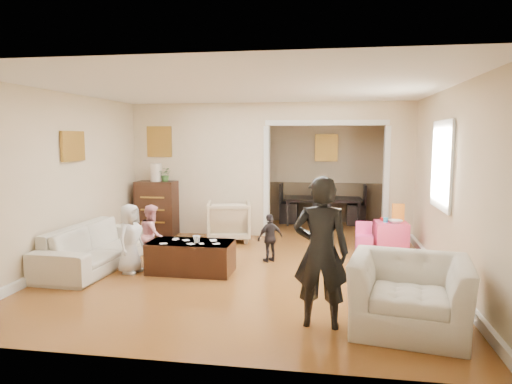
% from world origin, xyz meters
% --- Properties ---
extents(floor, '(7.00, 7.00, 0.00)m').
position_xyz_m(floor, '(0.00, 0.00, 0.00)').
color(floor, '#A55D2A').
rests_on(floor, ground).
extents(partition_left, '(2.75, 0.18, 2.60)m').
position_xyz_m(partition_left, '(-1.38, 1.80, 1.30)').
color(partition_left, beige).
rests_on(partition_left, ground).
extents(partition_right, '(0.55, 0.18, 2.60)m').
position_xyz_m(partition_right, '(2.48, 1.80, 1.30)').
color(partition_right, beige).
rests_on(partition_right, ground).
extents(partition_header, '(2.22, 0.18, 0.35)m').
position_xyz_m(partition_header, '(1.10, 1.80, 2.42)').
color(partition_header, beige).
rests_on(partition_header, partition_right).
extents(window_pane, '(0.03, 0.95, 1.10)m').
position_xyz_m(window_pane, '(2.73, -0.40, 1.55)').
color(window_pane, white).
rests_on(window_pane, ground).
extents(framed_art_partition, '(0.45, 0.03, 0.55)m').
position_xyz_m(framed_art_partition, '(-2.20, 1.70, 1.85)').
color(framed_art_partition, brown).
rests_on(framed_art_partition, partition_left).
extents(framed_art_sofa_wall, '(0.03, 0.55, 0.40)m').
position_xyz_m(framed_art_sofa_wall, '(-2.71, -0.60, 1.80)').
color(framed_art_sofa_wall, brown).
extents(framed_art_alcove, '(0.45, 0.03, 0.55)m').
position_xyz_m(framed_art_alcove, '(1.10, 3.44, 1.70)').
color(framed_art_alcove, brown).
extents(sofa, '(0.94, 2.18, 0.63)m').
position_xyz_m(sofa, '(-2.25, -0.84, 0.31)').
color(sofa, beige).
rests_on(sofa, ground).
extents(armchair_back, '(0.94, 0.96, 0.74)m').
position_xyz_m(armchair_back, '(-0.68, 1.22, 0.37)').
color(armchair_back, '#C7AD8A').
rests_on(armchair_back, ground).
extents(armchair_front, '(1.30, 1.18, 0.74)m').
position_xyz_m(armchair_front, '(1.98, -2.49, 0.37)').
color(armchair_front, beige).
rests_on(armchair_front, ground).
extents(dresser, '(0.78, 0.44, 1.07)m').
position_xyz_m(dresser, '(-2.20, 1.48, 0.54)').
color(dresser, '#321A0F').
rests_on(dresser, ground).
extents(table_lamp, '(0.22, 0.22, 0.36)m').
position_xyz_m(table_lamp, '(-2.20, 1.48, 1.25)').
color(table_lamp, beige).
rests_on(table_lamp, dresser).
extents(potted_plant, '(0.24, 0.21, 0.27)m').
position_xyz_m(potted_plant, '(-2.00, 1.48, 1.21)').
color(potted_plant, '#39672E').
rests_on(potted_plant, dresser).
extents(coffee_table, '(1.20, 0.61, 0.45)m').
position_xyz_m(coffee_table, '(-0.77, -0.91, 0.22)').
color(coffee_table, '#361A11').
rests_on(coffee_table, ground).
extents(coffee_cup, '(0.11, 0.11, 0.10)m').
position_xyz_m(coffee_cup, '(-0.67, -0.96, 0.50)').
color(coffee_cup, silver).
rests_on(coffee_cup, coffee_table).
extents(play_table, '(0.55, 0.55, 0.50)m').
position_xyz_m(play_table, '(2.23, 0.83, 0.25)').
color(play_table, '#E23B6B').
rests_on(play_table, ground).
extents(cereal_box, '(0.20, 0.08, 0.30)m').
position_xyz_m(cereal_box, '(2.35, 0.93, 0.65)').
color(cereal_box, yellow).
rests_on(cereal_box, play_table).
extents(cyan_cup, '(0.08, 0.08, 0.08)m').
position_xyz_m(cyan_cup, '(2.13, 0.78, 0.54)').
color(cyan_cup, '#2593B9').
rests_on(cyan_cup, play_table).
extents(toy_block, '(0.10, 0.09, 0.05)m').
position_xyz_m(toy_block, '(2.11, 0.95, 0.53)').
color(toy_block, red).
rests_on(toy_block, play_table).
extents(play_bowl, '(0.24, 0.24, 0.06)m').
position_xyz_m(play_bowl, '(2.28, 0.71, 0.53)').
color(play_bowl, silver).
rests_on(play_bowl, play_table).
extents(dining_table, '(1.77, 1.07, 0.60)m').
position_xyz_m(dining_table, '(1.03, 3.18, 0.30)').
color(dining_table, black).
rests_on(dining_table, ground).
extents(adult_person, '(0.59, 0.40, 1.56)m').
position_xyz_m(adult_person, '(1.10, -2.53, 0.78)').
color(adult_person, black).
rests_on(adult_person, ground).
extents(child_kneel_a, '(0.40, 0.54, 1.00)m').
position_xyz_m(child_kneel_a, '(-1.62, -1.06, 0.50)').
color(child_kneel_a, silver).
rests_on(child_kneel_a, ground).
extents(child_kneel_b, '(0.48, 0.54, 0.92)m').
position_xyz_m(child_kneel_b, '(-1.47, -0.61, 0.46)').
color(child_kneel_b, pink).
rests_on(child_kneel_b, ground).
extents(child_toddler, '(0.46, 0.42, 0.75)m').
position_xyz_m(child_toddler, '(0.28, -0.16, 0.38)').
color(child_toddler, black).
rests_on(child_toddler, ground).
extents(craft_papers, '(0.86, 0.46, 0.00)m').
position_xyz_m(craft_papers, '(-0.75, -0.91, 0.45)').
color(craft_papers, white).
rests_on(craft_papers, coffee_table).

